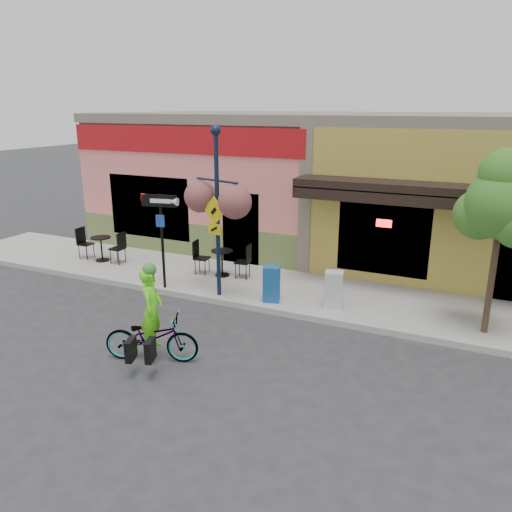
{
  "coord_description": "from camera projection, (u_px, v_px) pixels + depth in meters",
  "views": [
    {
      "loc": [
        3.47,
        -9.55,
        4.75
      ],
      "look_at": [
        -1.15,
        0.5,
        1.4
      ],
      "focal_mm": 35.0,
      "sensor_mm": 36.0,
      "label": 1
    }
  ],
  "objects": [
    {
      "name": "lamp_post",
      "position": [
        217.0,
        214.0,
        12.04
      ],
      "size": [
        1.43,
        0.87,
        4.18
      ],
      "primitive_type": null,
      "rotation": [
        0.0,
        0.0,
        -0.27
      ],
      "color": "#121E3A",
      "rests_on": "sidewalk"
    },
    {
      "name": "cyclist_rider",
      "position": [
        153.0,
        322.0,
        9.45
      ],
      "size": [
        0.56,
        0.69,
        1.63
      ],
      "primitive_type": "imported",
      "rotation": [
        0.0,
        0.0,
        1.9
      ],
      "color": "#63FF1A",
      "rests_on": "ground"
    },
    {
      "name": "street_tree",
      "position": [
        497.0,
        243.0,
        10.0
      ],
      "size": [
        1.86,
        1.86,
        3.89
      ],
      "primitive_type": null,
      "rotation": [
        0.0,
        0.0,
        -0.27
      ],
      "color": "#3D7A26",
      "rests_on": "sidewalk"
    },
    {
      "name": "building",
      "position": [
        373.0,
        182.0,
        16.94
      ],
      "size": [
        18.2,
        8.2,
        4.5
      ],
      "primitive_type": null,
      "color": "#EA7B73",
      "rests_on": "ground"
    },
    {
      "name": "bicycle",
      "position": [
        152.0,
        337.0,
        9.57
      ],
      "size": [
        1.93,
        1.2,
        0.96
      ],
      "primitive_type": "imported",
      "rotation": [
        0.0,
        0.0,
        1.9
      ],
      "color": "#9D2B0E",
      "rests_on": "ground"
    },
    {
      "name": "cafe_set_left",
      "position": [
        101.0,
        245.0,
        15.26
      ],
      "size": [
        1.64,
        0.82,
        0.98
      ],
      "primitive_type": null,
      "rotation": [
        0.0,
        0.0,
        0.0
      ],
      "color": "black",
      "rests_on": "sidewalk"
    },
    {
      "name": "newspaper_box_blue",
      "position": [
        272.0,
        284.0,
        12.11
      ],
      "size": [
        0.48,
        0.45,
        0.88
      ],
      "primitive_type": null,
      "rotation": [
        0.0,
        0.0,
        0.29
      ],
      "color": "#185091",
      "rests_on": "sidewalk"
    },
    {
      "name": "newspaper_box_grey",
      "position": [
        334.0,
        290.0,
        11.71
      ],
      "size": [
        0.49,
        0.46,
        0.89
      ],
      "primitive_type": null,
      "rotation": [
        0.0,
        0.0,
        0.22
      ],
      "color": "#BEBEBE",
      "rests_on": "sidewalk"
    },
    {
      "name": "ground",
      "position": [
        294.0,
        328.0,
        11.07
      ],
      "size": [
        90.0,
        90.0,
        0.0
      ],
      "primitive_type": "plane",
      "color": "#2D2D30",
      "rests_on": "ground"
    },
    {
      "name": "one_way_sign",
      "position": [
        162.0,
        242.0,
        12.79
      ],
      "size": [
        0.97,
        0.39,
        2.47
      ],
      "primitive_type": null,
      "rotation": [
        0.0,
        0.0,
        0.19
      ],
      "color": "black",
      "rests_on": "sidewalk"
    },
    {
      "name": "sidewalk",
      "position": [
        321.0,
        295.0,
        12.79
      ],
      "size": [
        24.0,
        3.0,
        0.15
      ],
      "primitive_type": "cube",
      "color": "#9E9B93",
      "rests_on": "ground"
    },
    {
      "name": "cafe_set_right",
      "position": [
        222.0,
        259.0,
        13.91
      ],
      "size": [
        1.71,
        1.01,
        0.97
      ],
      "primitive_type": null,
      "rotation": [
        0.0,
        0.0,
        0.13
      ],
      "color": "black",
      "rests_on": "sidewalk"
    },
    {
      "name": "curb",
      "position": [
        302.0,
        316.0,
        11.53
      ],
      "size": [
        24.0,
        0.12,
        0.15
      ],
      "primitive_type": "cube",
      "color": "#A8A59E",
      "rests_on": "ground"
    }
  ]
}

